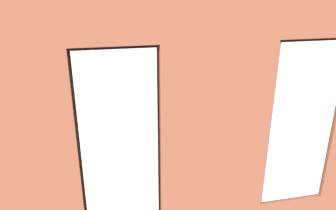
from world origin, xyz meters
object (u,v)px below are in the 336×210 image
Objects in this scene: media_console at (13,137)px; potted_plant_between_couches at (260,164)px; potted_plant_by_left_couch at (250,106)px; potted_plant_foreground_right at (41,92)px; couch_by_window at (164,197)px; table_plant_small at (172,122)px; potted_plant_corner_near_left at (244,78)px; candle_jar at (184,119)px; potted_plant_mid_room_small at (190,103)px; couch_left at (296,130)px; remote_black at (155,124)px; papasan_chair at (141,94)px; remote_gray at (143,130)px; cup_ceramic at (165,123)px; potted_plant_near_tv at (31,144)px; coffee_table at (165,128)px; tv_flatscreen at (8,106)px.

potted_plant_between_couches reaches higher than media_console.
potted_plant_foreground_right is at bearing -17.37° from potted_plant_by_left_couch.
potted_plant_between_couches reaches higher than couch_by_window.
table_plant_small is 0.22× the size of potted_plant_corner_near_left.
potted_plant_mid_room_small is (-0.42, -0.99, -0.04)m from candle_jar.
couch_left is 2.28m from potted_plant_between_couches.
papasan_chair is (0.02, -1.95, 0.00)m from remote_black.
potted_plant_corner_near_left reaches higher than couch_left.
papasan_chair is 2.52m from potted_plant_foreground_right.
candle_jar is at bearing 145.14° from potted_plant_foreground_right.
remote_gray is 2.20m from papasan_chair.
papasan_chair is at bearing -137.13° from couch_left.
table_plant_small is at bearing 59.79° from potted_plant_mid_room_small.
table_plant_small is 0.19× the size of media_console.
potted_plant_mid_room_small is 0.66× the size of potted_plant_corner_near_left.
potted_plant_foreground_right is 5.21m from potted_plant_by_left_couch.
potted_plant_corner_near_left is (-2.80, -2.39, 0.09)m from cup_ceramic.
candle_jar reaches higher than remote_gray.
cup_ceramic is at bearing -165.76° from potted_plant_near_tv.
coffee_table is 2.35m from potted_plant_between_couches.
media_console reaches higher than remote_gray.
remote_black and remote_gray have the same top height.
potted_plant_corner_near_left reaches higher than media_console.
papasan_chair is at bearing -81.41° from table_plant_small.
couch_by_window is 2.19× the size of potted_plant_foreground_right.
candle_jar is 3.27m from potted_plant_corner_near_left.
couch_by_window is 1.33× the size of coffee_table.
candle_jar is 3.00m from potted_plant_near_tv.
papasan_chair is (0.21, -2.06, -0.04)m from cup_ceramic.
media_console is 1.05× the size of papasan_chair.
potted_plant_foreground_right is at bearing -123.11° from couch_left.
couch_left is 2.33m from candle_jar.
potted_plant_corner_near_left is at bearing 123.46° from remote_gray.
potted_plant_between_couches is (-1.02, 2.10, 0.14)m from cup_ceramic.
candle_jar is 2.02m from papasan_chair.
potted_plant_mid_room_small is at bearing 108.80° from remote_black.
cup_ceramic is 0.11× the size of potted_plant_between_couches.
potted_plant_between_couches is at bearing 115.80° from cup_ceramic.
potted_plant_mid_room_small reaches higher than table_plant_small.
potted_plant_near_tv reaches higher than potted_plant_by_left_couch.
potted_plant_near_tv is 1.70× the size of potted_plant_mid_room_small.
remote_black is 0.14× the size of potted_plant_near_tv.
potted_plant_corner_near_left reaches higher than potted_plant_mid_room_small.
potted_plant_between_couches reaches higher than cup_ceramic.
candle_jar is at bearing 43.44° from potted_plant_corner_near_left.
potted_plant_by_left_couch is at bearing -160.74° from cup_ceramic.
remote_gray is 0.15× the size of papasan_chair.
papasan_chair is at bearing -130.03° from potted_plant_near_tv.
remote_gray is (-0.00, -2.03, 0.12)m from couch_by_window.
media_console is 1.20× the size of tv_flatscreen.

